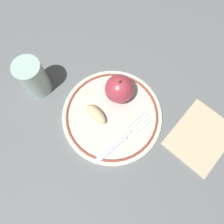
# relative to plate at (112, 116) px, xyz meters

# --- Properties ---
(ground_plane) EXTENTS (2.00, 2.00, 0.00)m
(ground_plane) POSITION_rel_plate_xyz_m (-0.01, -0.01, -0.01)
(ground_plane) COLOR slate
(plate) EXTENTS (0.24, 0.24, 0.01)m
(plate) POSITION_rel_plate_xyz_m (0.00, 0.00, 0.00)
(plate) COLOR silver
(plate) RESTS_ON ground_plane
(apple_red_whole) EXTENTS (0.07, 0.07, 0.08)m
(apple_red_whole) POSITION_rel_plate_xyz_m (0.02, -0.05, 0.04)
(apple_red_whole) COLOR #C13D4E
(apple_red_whole) RESTS_ON plate
(apple_slice_front) EXTENTS (0.06, 0.03, 0.02)m
(apple_slice_front) POSITION_rel_plate_xyz_m (0.03, 0.03, 0.02)
(apple_slice_front) COLOR beige
(apple_slice_front) RESTS_ON plate
(fork) EXTENTS (0.04, 0.17, 0.00)m
(fork) POSITION_rel_plate_xyz_m (-0.06, 0.03, 0.01)
(fork) COLOR silver
(fork) RESTS_ON plate
(drinking_glass) EXTENTS (0.06, 0.06, 0.10)m
(drinking_glass) POSITION_rel_plate_xyz_m (0.19, 0.06, 0.04)
(drinking_glass) COLOR silver
(drinking_glass) RESTS_ON ground_plane
(napkin_folded) EXTENTS (0.12, 0.15, 0.01)m
(napkin_folded) POSITION_rel_plate_xyz_m (-0.19, -0.10, -0.00)
(napkin_folded) COLOR beige
(napkin_folded) RESTS_ON ground_plane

